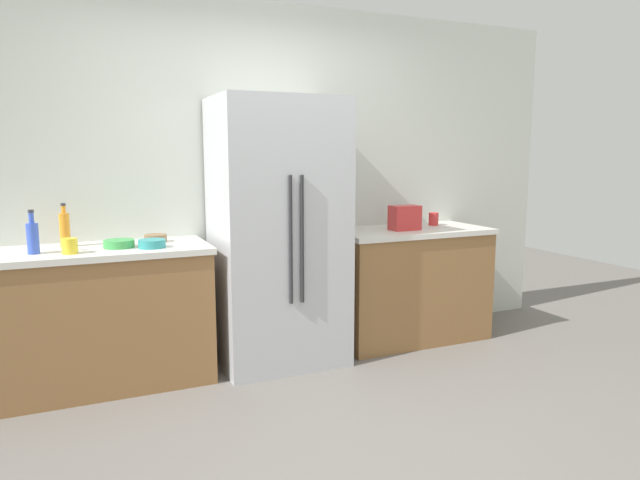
{
  "coord_description": "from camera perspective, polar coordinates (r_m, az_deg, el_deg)",
  "views": [
    {
      "loc": [
        -1.25,
        -2.52,
        1.5
      ],
      "look_at": [
        0.04,
        0.39,
        1.01
      ],
      "focal_mm": 32.03,
      "sensor_mm": 36.0,
      "label": 1
    }
  ],
  "objects": [
    {
      "name": "ground_plane",
      "position": [
        3.19,
        2.35,
        -19.41
      ],
      "size": [
        10.97,
        10.97,
        0.0
      ],
      "primitive_type": "plane",
      "color": "slate"
    },
    {
      "name": "kitchen_back_panel",
      "position": [
        4.38,
        -7.32,
        6.01
      ],
      "size": [
        5.48,
        0.1,
        2.6
      ],
      "primitive_type": "cube",
      "color": "silver",
      "rests_on": "ground_plane"
    },
    {
      "name": "counter_left",
      "position": [
        3.98,
        -21.66,
        -7.23
      ],
      "size": [
        1.48,
        0.64,
        0.9
      ],
      "color": "olive",
      "rests_on": "ground_plane"
    },
    {
      "name": "counter_right",
      "position": [
        4.69,
        8.85,
        -4.34
      ],
      "size": [
        1.25,
        0.64,
        0.9
      ],
      "color": "olive",
      "rests_on": "ground_plane"
    },
    {
      "name": "refrigerator",
      "position": [
        4.06,
        -4.21,
        0.7
      ],
      "size": [
        0.88,
        0.71,
        1.88
      ],
      "color": "#B7BABF",
      "rests_on": "ground_plane"
    },
    {
      "name": "toaster",
      "position": [
        4.51,
        8.46,
        2.21
      ],
      "size": [
        0.23,
        0.14,
        0.19
      ],
      "primitive_type": "cube",
      "color": "red",
      "rests_on": "counter_right"
    },
    {
      "name": "bottle_a",
      "position": [
        3.8,
        -26.78,
        0.27
      ],
      "size": [
        0.07,
        0.07,
        0.27
      ],
      "color": "blue",
      "rests_on": "counter_left"
    },
    {
      "name": "bottle_b",
      "position": [
        4.01,
        -24.15,
        1.03
      ],
      "size": [
        0.06,
        0.06,
        0.28
      ],
      "color": "orange",
      "rests_on": "counter_left"
    },
    {
      "name": "cup_a",
      "position": [
        4.74,
        9.33,
        1.88
      ],
      "size": [
        0.08,
        0.08,
        0.09
      ],
      "primitive_type": "cylinder",
      "color": "purple",
      "rests_on": "counter_right"
    },
    {
      "name": "cup_b",
      "position": [
        4.85,
        11.27,
        2.08
      ],
      "size": [
        0.08,
        0.08,
        0.11
      ],
      "primitive_type": "cylinder",
      "color": "red",
      "rests_on": "counter_right"
    },
    {
      "name": "cup_c",
      "position": [
        3.72,
        -23.73,
        -0.55
      ],
      "size": [
        0.09,
        0.09,
        0.09
      ],
      "primitive_type": "cylinder",
      "color": "yellow",
      "rests_on": "counter_left"
    },
    {
      "name": "bowl_a",
      "position": [
        3.78,
        -16.44,
        -0.35
      ],
      "size": [
        0.17,
        0.17,
        0.05
      ],
      "primitive_type": "cylinder",
      "color": "teal",
      "rests_on": "counter_left"
    },
    {
      "name": "bowl_b",
      "position": [
        4.02,
        -16.11,
        0.17
      ],
      "size": [
        0.15,
        0.15,
        0.05
      ],
      "primitive_type": "cylinder",
      "color": "brown",
      "rests_on": "counter_left"
    },
    {
      "name": "bowl_c",
      "position": [
        3.86,
        -19.44,
        -0.35
      ],
      "size": [
        0.19,
        0.19,
        0.05
      ],
      "primitive_type": "cylinder",
      "color": "green",
      "rests_on": "counter_left"
    }
  ]
}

